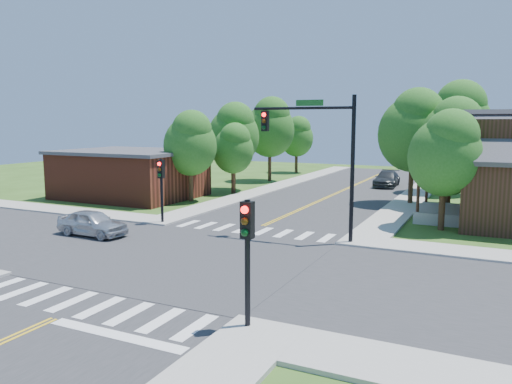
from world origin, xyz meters
The scene contains 25 objects.
ground centered at (0.00, 0.00, 0.00)m, with size 100.00×100.00×0.00m, color #2F4E18.
road_ns centered at (0.00, 0.00, 0.02)m, with size 10.00×90.00×0.04m, color #2D2D30.
road_ew centered at (0.00, 0.00, 0.03)m, with size 90.00×10.00×0.04m, color #2D2D30.
intersection_patch centered at (0.00, 0.00, 0.00)m, with size 10.20×10.20×0.06m, color #2D2D30.
sidewalk_nw centered at (-15.82, 15.82, 0.07)m, with size 40.00×40.00×0.14m.
crosswalk_north centered at (0.00, 6.20, 0.05)m, with size 8.85×2.00×0.01m.
crosswalk_south centered at (0.00, -6.20, 0.05)m, with size 8.85×2.00×0.01m.
centerline centered at (0.00, 0.00, 0.05)m, with size 0.30×90.00×0.01m.
stop_bar centered at (2.50, -7.60, 0.00)m, with size 4.60×0.45×0.09m, color white.
signal_mast_ne centered at (3.91, 5.59, 4.85)m, with size 5.30×0.42×7.20m.
signal_pole_se centered at (5.60, -5.62, 2.66)m, with size 0.34×0.42×3.80m.
signal_pole_nw centered at (-5.60, 5.58, 2.66)m, with size 0.34×0.42×3.80m.
building_nw centered at (-14.20, 13.20, 1.88)m, with size 10.40×8.40×3.73m.
tree_e_a centered at (9.33, 10.91, 4.35)m, with size 3.91×3.71×6.64m.
tree_e_b centered at (9.09, 17.72, 4.98)m, with size 4.47×4.25×7.61m.
tree_e_c centered at (8.72, 26.27, 6.10)m, with size 5.48×5.20×9.31m.
tree_e_d centered at (8.84, 34.75, 5.08)m, with size 4.56×4.33×7.75m.
tree_w_a centered at (-8.66, 13.42, 4.46)m, with size 4.00×3.80×6.81m.
tree_w_b centered at (-8.65, 20.19, 4.99)m, with size 4.49×4.26×7.62m.
tree_w_c centered at (-8.62, 27.77, 5.51)m, with size 4.94×4.70×8.41m.
tree_w_d centered at (-9.18, 36.65, 4.32)m, with size 3.88×3.69×6.60m.
tree_house centered at (6.45, 18.92, 5.45)m, with size 4.89×4.65×8.31m.
tree_bldg centered at (-7.74, 18.42, 3.84)m, with size 3.45×3.28×5.87m.
car_silver centered at (-7.00, 1.46, 0.68)m, with size 4.02×1.74×1.35m, color silver.
car_dgrey centered at (2.88, 28.25, 0.70)m, with size 2.16×4.90×1.40m, color #2F3234.
Camera 1 is at (11.74, -17.81, 5.95)m, focal length 35.00 mm.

